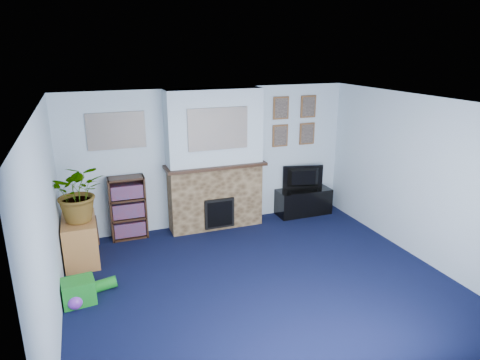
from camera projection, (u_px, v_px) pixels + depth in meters
name	position (u px, v px, depth m)	size (l,w,h in m)	color
floor	(261.00, 283.00, 5.76)	(5.00, 4.50, 0.01)	#0D1233
ceiling	(264.00, 104.00, 5.04)	(5.00, 4.50, 0.01)	white
wall_back	(211.00, 158.00, 7.41)	(5.00, 0.04, 2.40)	silver
wall_front	(375.00, 290.00, 3.39)	(5.00, 0.04, 2.40)	silver
wall_left	(48.00, 227.00, 4.57)	(0.04, 4.50, 2.40)	silver
wall_right	(420.00, 179.00, 6.23)	(0.04, 4.50, 2.40)	silver
chimney_breast	(215.00, 161.00, 7.23)	(1.72, 0.50, 2.40)	brown
collage_main	(218.00, 129.00, 6.87)	(1.00, 0.03, 0.68)	gray
collage_left	(116.00, 131.00, 6.71)	(0.90, 0.03, 0.58)	gray
portrait_tl	(281.00, 108.00, 7.59)	(0.30, 0.03, 0.40)	brown
portrait_tr	(308.00, 107.00, 7.77)	(0.30, 0.03, 0.40)	brown
portrait_bl	(280.00, 136.00, 7.74)	(0.30, 0.03, 0.40)	brown
portrait_br	(307.00, 134.00, 7.92)	(0.30, 0.03, 0.40)	brown
tv_stand	(303.00, 202.00, 8.08)	(1.02, 0.43, 0.48)	black
television	(304.00, 178.00, 7.96)	(0.76, 0.10, 0.44)	black
bookshelf	(128.00, 209.00, 7.00)	(0.58, 0.28, 1.05)	black
sideboard	(81.00, 239.00, 6.28)	(0.47, 0.84, 0.65)	#B4733A
potted_plant	(79.00, 192.00, 6.03)	(0.77, 0.67, 0.86)	#26661E
mantel_clock	(211.00, 160.00, 7.16)	(0.09, 0.06, 0.13)	gold
mantel_candle	(228.00, 158.00, 7.25)	(0.05, 0.05, 0.16)	#B2BFC6
mantel_teddy	(182.00, 163.00, 6.99)	(0.12, 0.12, 0.12)	gray
mantel_can	(252.00, 157.00, 7.41)	(0.05, 0.05, 0.11)	yellow
green_crate	(79.00, 292.00, 5.29)	(0.39, 0.31, 0.31)	#198C26
toy_ball	(75.00, 302.00, 5.17)	(0.19, 0.19, 0.19)	purple
toy_block	(79.00, 291.00, 5.37)	(0.16, 0.16, 0.20)	yellow
toy_tube	(104.00, 285.00, 5.59)	(0.15, 0.15, 0.32)	#198C26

